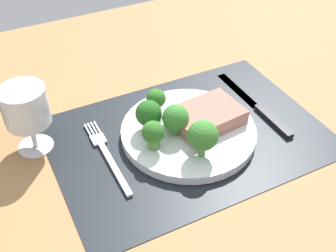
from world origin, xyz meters
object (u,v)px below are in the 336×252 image
Objects in this scene: plate at (188,132)px; fork at (107,155)px; steak at (208,118)px; wine_glass at (26,110)px; knife at (259,108)px.

fork is at bearing 174.49° from plate.
fork is (-18.34, 1.86, -2.73)cm from steak.
plate is 14.80cm from fork.
steak is (3.62, -0.44, 2.18)cm from plate.
steak is 30.53cm from wine_glass.
wine_glass is at bearing 164.99° from knife.
fork is at bearing 175.82° from knife.
wine_glass is (-24.84, 9.52, 6.99)cm from plate.
steak reaches higher than knife.
plate is at bearing -8.05° from fork.
wine_glass reaches higher than knife.
plate is 1.24× the size of fork.
wine_glass reaches higher than plate.
fork is at bearing -38.69° from wine_glass.
steak reaches higher than plate.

